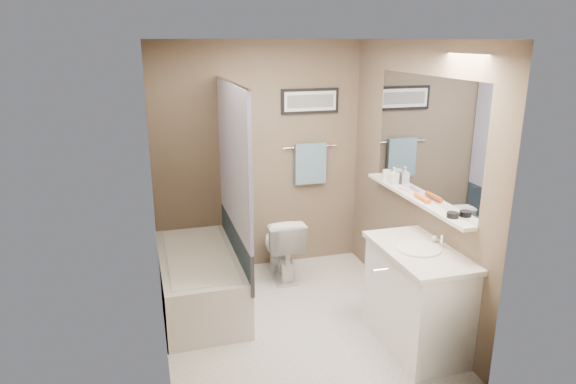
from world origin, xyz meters
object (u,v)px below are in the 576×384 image
object	(u,v)px
bathtub	(199,280)
toilet	(281,246)
soap_bottle	(394,176)
vanity	(417,300)
candle_bowl_near	(453,215)
hair_brush_front	(422,198)
glass_jar	(387,175)

from	to	relation	value
bathtub	toilet	distance (m)	0.97
toilet	soap_bottle	distance (m)	1.40
toilet	vanity	world-z (taller)	vanity
bathtub	toilet	bearing A→B (deg)	21.56
bathtub	toilet	xyz separation A→B (m)	(0.89, 0.37, 0.09)
candle_bowl_near	hair_brush_front	size ratio (longest dim) A/B	0.41
vanity	glass_jar	size ratio (longest dim) A/B	9.00
toilet	hair_brush_front	bearing A→B (deg)	129.06
candle_bowl_near	soap_bottle	bearing A→B (deg)	90.00
vanity	candle_bowl_near	distance (m)	0.76
toilet	candle_bowl_near	bearing A→B (deg)	120.76
glass_jar	bathtub	bearing A→B (deg)	174.92
candle_bowl_near	soap_bottle	size ratio (longest dim) A/B	0.56
bathtub	vanity	xyz separation A→B (m)	(1.60, -1.15, 0.15)
hair_brush_front	glass_jar	size ratio (longest dim) A/B	2.20
bathtub	soap_bottle	world-z (taller)	soap_bottle
soap_bottle	toilet	bearing A→B (deg)	143.30
candle_bowl_near	hair_brush_front	xyz separation A→B (m)	(0.00, 0.44, 0.00)
bathtub	candle_bowl_near	distance (m)	2.35
glass_jar	hair_brush_front	bearing A→B (deg)	-90.00
bathtub	toilet	world-z (taller)	toilet
vanity	hair_brush_front	xyz separation A→B (m)	(0.19, 0.34, 0.74)
vanity	glass_jar	distance (m)	1.27
hair_brush_front	soap_bottle	distance (m)	0.52
soap_bottle	bathtub	bearing A→B (deg)	170.56
hair_brush_front	soap_bottle	world-z (taller)	soap_bottle
hair_brush_front	bathtub	bearing A→B (deg)	155.60
toilet	glass_jar	distance (m)	1.32
hair_brush_front	glass_jar	world-z (taller)	glass_jar
bathtub	hair_brush_front	xyz separation A→B (m)	(1.79, -0.81, 0.89)
toilet	hair_brush_front	distance (m)	1.68
toilet	candle_bowl_near	xyz separation A→B (m)	(0.89, -1.62, 0.80)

